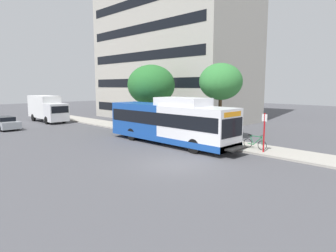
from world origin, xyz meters
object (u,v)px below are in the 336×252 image
Objects in this scene: bus_stop_sign_pole at (264,130)px; bicycle_parked at (255,143)px; box_truck_background at (47,108)px; street_tree_mid_block at (151,85)px; parked_car_far_lane at (5,123)px; street_tree_near_stop at (221,82)px; transit_bus at (169,122)px.

bus_stop_sign_pole is 1.50m from bicycle_parked.
box_truck_background is (-3.39, 26.80, 1.18)m from bicycle_parked.
bus_stop_sign_pole is at bearing -98.07° from street_tree_mid_block.
parked_car_far_lane is at bearing 133.90° from street_tree_mid_block.
parked_car_far_lane is (-10.69, 19.44, -4.17)m from street_tree_near_stop.
bus_stop_sign_pole reaches higher than bicycle_parked.
street_tree_near_stop is 1.38× the size of parked_car_far_lane.
bus_stop_sign_pole is at bearing -84.03° from box_truck_background.
bus_stop_sign_pole is at bearing -73.97° from transit_bus.
bus_stop_sign_pole reaches higher than parked_car_far_lane.
bus_stop_sign_pole is 1.48× the size of bicycle_parked.
street_tree_mid_block reaches higher than bicycle_parked.
parked_car_far_lane is 6.77m from box_truck_background.
street_tree_mid_block is 15.79m from parked_car_far_lane.
bicycle_parked is at bearing -110.04° from street_tree_near_stop.
street_tree_near_stop is at bearing -25.85° from transit_bus.
street_tree_near_stop is at bearing -89.41° from street_tree_mid_block.
transit_bus is at bearing -87.48° from box_truck_background.
street_tree_near_stop is (1.98, 4.97, 3.18)m from bus_stop_sign_pole.
street_tree_mid_block is 0.92× the size of box_truck_background.
transit_bus is 18.80m from parked_car_far_lane.
box_truck_background reaches higher than bicycle_parked.
bus_stop_sign_pole is 0.40× the size of street_tree_mid_block.
street_tree_near_stop is 23.46m from box_truck_background.
street_tree_near_stop reaches higher than box_truck_background.
bus_stop_sign_pole is (1.98, -6.89, -0.05)m from transit_bus.
parked_car_far_lane is 0.64× the size of box_truck_background.
street_tree_near_stop is (3.96, -1.92, 3.12)m from transit_bus.
street_tree_near_stop reaches higher than transit_bus.
box_truck_background is (-4.88, 22.74, -3.09)m from street_tree_near_stop.
transit_bus is 1.98× the size of street_tree_near_stop.
transit_bus is 6.96× the size of bicycle_parked.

